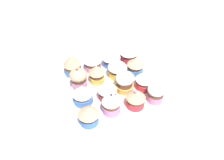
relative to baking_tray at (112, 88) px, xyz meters
The scene contains 19 objects.
ground_plane 2.10cm from the baking_tray, ahead, with size 180.00×180.00×3.00cm, color #9E9EA3.
baking_tray is the anchor object (origin of this frame).
cupcake_0 16.19cm from the baking_tray, 136.20° to the right, with size 6.09×6.09×8.04cm.
cupcake_1 11.80cm from the baking_tray, 111.32° to the right, with size 5.84×5.84×7.41cm.
cupcake_2 12.05cm from the baking_tray, 73.78° to the right, with size 6.18×6.18×6.93cm.
cupcake_3 16.56cm from the baking_tray, 44.86° to the right, with size 6.15×6.15×6.68cm.
cupcake_4 12.38cm from the baking_tray, 162.88° to the right, with size 6.31×6.31×7.51cm.
cupcake_5 7.06cm from the baking_tray, 136.07° to the right, with size 5.48×5.48×6.98cm.
cupcake_6 6.77cm from the baking_tray, 36.07° to the right, with size 6.12×6.12×6.75cm.
cupcake_7 11.46cm from the baking_tray, 21.54° to the right, with size 5.64×5.64×8.00cm.
cupcake_8 11.96cm from the baking_tray, 160.92° to the left, with size 6.61×6.61×6.43cm.
cupcake_9 7.29cm from the baking_tray, 139.84° to the left, with size 6.74×6.74×7.65cm.
cupcake_10 6.08cm from the baking_tray, 50.63° to the left, with size 5.95×5.95×7.43cm.
cupcake_11 11.78cm from the baking_tray, 20.69° to the left, with size 6.01×6.01×7.24cm.
cupcake_12 16.04cm from the baking_tray, 135.51° to the left, with size 6.64×6.64×6.53cm.
cupcake_13 11.90cm from the baking_tray, 110.89° to the left, with size 6.07×6.07×6.86cm.
cupcake_14 11.56cm from the baking_tray, 67.97° to the left, with size 6.10×6.10×6.79cm.
cupcake_15 15.44cm from the baking_tray, 46.08° to the left, with size 5.56×5.56×6.45cm.
napkin 23.74cm from the baking_tray, 16.13° to the right, with size 10.38×14.39×0.60cm, color white.
Camera 1 is at (49.84, -18.53, 55.57)cm, focal length 35.76 mm.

